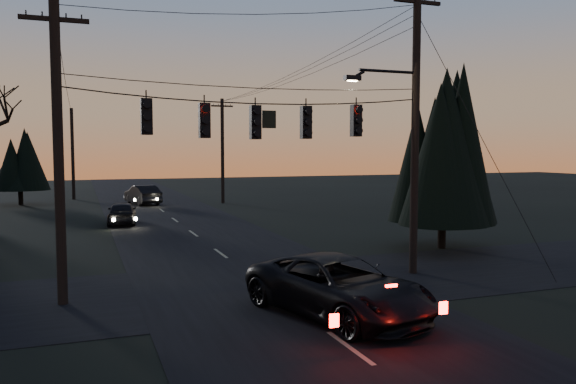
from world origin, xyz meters
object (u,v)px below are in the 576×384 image
object	(u,v)px
utility_pole_right	(413,273)
sedan_oncoming_a	(122,213)
utility_pole_left	(63,304)
evergreen_right	(443,150)
sedan_oncoming_b	(143,195)
utility_pole_far_l	(74,199)
utility_pole_far_r	(223,203)
suv_near	(339,287)

from	to	relation	value
utility_pole_right	sedan_oncoming_a	world-z (taller)	utility_pole_right
utility_pole_left	evergreen_right	bearing A→B (deg)	14.17
utility_pole_left	utility_pole_right	bearing A→B (deg)	0.00
utility_pole_left	sedan_oncoming_b	distance (m)	29.52
utility_pole_far_l	sedan_oncoming_a	size ratio (longest dim) A/B	2.03
utility_pole_right	utility_pole_left	size ratio (longest dim) A/B	1.18
utility_pole_far_r	utility_pole_right	bearing A→B (deg)	-90.00
utility_pole_far_r	sedan_oncoming_b	distance (m)	6.43
utility_pole_far_r	suv_near	bearing A→B (deg)	-98.42
utility_pole_right	utility_pole_far_r	bearing A→B (deg)	90.00
utility_pole_far_r	sedan_oncoming_a	world-z (taller)	utility_pole_far_r
evergreen_right	sedan_oncoming_a	distance (m)	18.69
utility_pole_far_l	utility_pole_right	bearing A→B (deg)	-72.28
utility_pole_right	utility_pole_left	distance (m)	11.50
utility_pole_left	utility_pole_far_r	world-z (taller)	same
evergreen_right	utility_pole_right	bearing A→B (deg)	-135.71
utility_pole_left	utility_pole_far_l	bearing A→B (deg)	90.00
utility_pole_left	evergreen_right	world-z (taller)	evergreen_right
sedan_oncoming_a	suv_near	bearing A→B (deg)	106.57
utility_pole_far_r	evergreen_right	distance (m)	24.79
sedan_oncoming_b	utility_pole_far_l	bearing A→B (deg)	-66.28
utility_pole_far_r	sedan_oncoming_a	bearing A→B (deg)	-128.63
utility_pole_left	suv_near	xyz separation A→B (m)	(6.80, -3.75, 0.77)
utility_pole_left	utility_pole_far_l	size ratio (longest dim) A/B	1.06
evergreen_right	suv_near	xyz separation A→B (m)	(-8.72, -7.67, -3.55)
utility_pole_far_l	utility_pole_far_r	bearing A→B (deg)	-34.82
utility_pole_right	utility_pole_far_l	world-z (taller)	utility_pole_right
sedan_oncoming_b	sedan_oncoming_a	bearing A→B (deg)	65.57
utility_pole_left	sedan_oncoming_b	world-z (taller)	utility_pole_left
utility_pole_left	evergreen_right	distance (m)	16.58
suv_near	utility_pole_left	bearing A→B (deg)	133.99
sedan_oncoming_a	utility_pole_right	bearing A→B (deg)	122.66
utility_pole_far_l	utility_pole_left	bearing A→B (deg)	-90.00
utility_pole_left	suv_near	bearing A→B (deg)	-28.89
utility_pole_right	suv_near	world-z (taller)	utility_pole_right
utility_pole_far_l	suv_near	size ratio (longest dim) A/B	1.44
evergreen_right	sedan_oncoming_b	bearing A→B (deg)	112.32
utility_pole_right	evergreen_right	xyz separation A→B (m)	(4.02, 3.92, 4.33)
utility_pole_far_r	utility_pole_far_l	size ratio (longest dim) A/B	1.06
utility_pole_right	utility_pole_far_l	distance (m)	37.79
evergreen_right	sedan_oncoming_b	xyz separation A→B (m)	(-10.32, 25.13, -3.56)
suv_near	sedan_oncoming_b	world-z (taller)	suv_near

